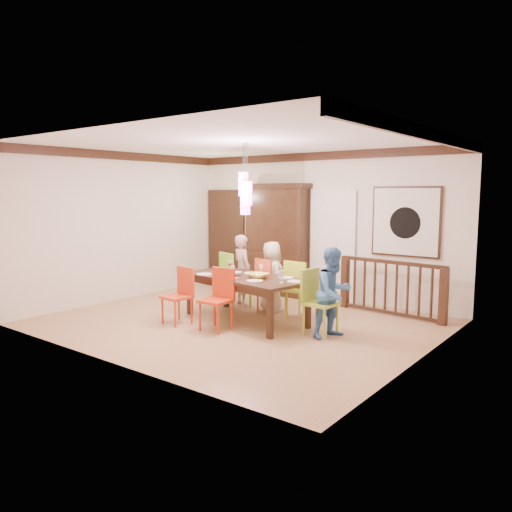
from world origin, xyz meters
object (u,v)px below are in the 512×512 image
Objects in this scene: dining_table at (245,281)px; balustrade at (391,287)px; person_far_left at (242,270)px; chair_end_right at (321,298)px; chair_far_left at (236,276)px; china_hutch at (277,239)px; person_end_right at (334,293)px; person_far_mid at (272,277)px.

dining_table is 2.53m from balustrade.
person_far_left is at bearing -153.14° from balustrade.
chair_far_left is at bearing 77.61° from chair_end_right.
china_hutch is 1.72× the size of person_far_left.
china_hutch reaches higher than person_end_right.
person_far_mid is at bearing -161.32° from person_far_left.
person_far_left is (0.13, -1.31, -0.49)m from china_hutch.
chair_end_right is at bearing -178.85° from person_far_mid.
person_far_mid is (-1.45, 0.75, 0.07)m from chair_end_right.
dining_table is at bearing 122.53° from person_far_mid.
person_end_right is (1.66, -0.75, 0.04)m from person_far_mid.
china_hutch is (-0.14, 1.50, 0.57)m from chair_far_left.
chair_far_left is 0.77× the size of person_end_right.
person_far_left is at bearing -68.28° from chair_far_left.
person_end_right reaches higher than dining_table.
chair_far_left is at bearing 115.48° from person_far_left.
balustrade is (1.75, 1.83, -0.17)m from dining_table.
person_far_mid is 1.82m from person_end_right.
person_far_mid is at bearing 82.85° from person_end_right.
china_hutch is at bearing 178.53° from balustrade.
china_hutch is (-0.90, 2.17, 0.48)m from dining_table.
china_hutch is 2.75m from balustrade.
person_far_left is at bearing 88.40° from person_end_right.
china_hutch reaches higher than balustrade.
china_hutch is 1.83× the size of person_far_mid.
chair_end_right is 0.73× the size of person_far_left.
person_end_right is at bearing -85.72° from chair_end_right.
dining_table is at bearing -67.46° from china_hutch.
dining_table is 0.81m from person_far_mid.
person_far_mid is (0.71, 0.13, 0.04)m from chair_far_left.
chair_end_right is 0.74× the size of person_end_right.
china_hutch is 1.73× the size of person_end_right.
person_far_mid is 0.95× the size of person_end_right.
chair_end_right reaches higher than balustrade.
china_hutch reaches higher than person_far_left.
balustrade is at bearing 12.55° from person_end_right.
chair_end_right is 3.18m from china_hutch.
person_far_left reaches higher than balustrade.
dining_table is 1.73× the size of person_end_right.
balustrade is at bearing -135.90° from person_far_left.
person_far_mid is at bearing -58.19° from china_hutch.
person_end_right is at bearing -175.16° from chair_far_left.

